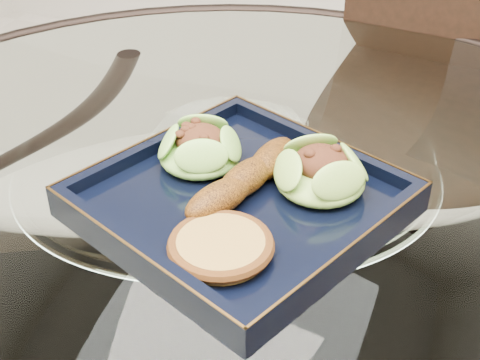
% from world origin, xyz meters
% --- Properties ---
extents(dining_table, '(1.13, 1.13, 0.77)m').
position_xyz_m(dining_table, '(-0.00, -0.00, 0.60)').
color(dining_table, white).
rests_on(dining_table, ground).
extents(dining_chair, '(0.50, 0.50, 1.07)m').
position_xyz_m(dining_chair, '(0.19, 0.40, 0.60)').
color(dining_chair, black).
rests_on(dining_chair, ground).
extents(navy_plate, '(0.35, 0.35, 0.02)m').
position_xyz_m(navy_plate, '(0.03, -0.03, 0.77)').
color(navy_plate, black).
rests_on(navy_plate, dining_table).
extents(lettuce_wrap_left, '(0.09, 0.09, 0.03)m').
position_xyz_m(lettuce_wrap_left, '(-0.04, 0.01, 0.80)').
color(lettuce_wrap_left, '#63A42F').
rests_on(lettuce_wrap_left, navy_plate).
extents(lettuce_wrap_right, '(0.11, 0.11, 0.03)m').
position_xyz_m(lettuce_wrap_right, '(0.10, 0.01, 0.80)').
color(lettuce_wrap_right, '#60932A').
rests_on(lettuce_wrap_right, navy_plate).
extents(roasted_plantain, '(0.07, 0.16, 0.03)m').
position_xyz_m(roasted_plantain, '(0.03, -0.02, 0.80)').
color(roasted_plantain, '#6A380B').
rests_on(roasted_plantain, navy_plate).
extents(crumb_patty, '(0.11, 0.11, 0.02)m').
position_xyz_m(crumb_patty, '(0.04, -0.12, 0.79)').
color(crumb_patty, '#A47D36').
rests_on(crumb_patty, navy_plate).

